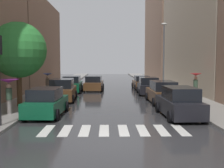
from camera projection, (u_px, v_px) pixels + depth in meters
ground_plane at (109, 87)px, 34.86m from camera, size 28.00×72.00×0.04m
sidewalk_left at (57, 87)px, 34.73m from camera, size 3.00×72.00×0.15m
sidewalk_right at (161, 87)px, 34.97m from camera, size 3.00×72.00×0.15m
crosswalk_stripes at (114, 130)px, 13.14m from camera, size 6.75×2.20×0.01m
building_left_mid at (25, 44)px, 36.72m from camera, size 6.00×18.38×11.06m
building_right_mid at (208, 19)px, 31.19m from camera, size 6.00×20.00×15.75m
building_right_far at (168, 11)px, 51.43m from camera, size 6.00×19.00×24.80m
parked_car_left_nearest at (46, 103)px, 16.62m from camera, size 2.19×4.42×1.67m
parked_car_left_second at (63, 90)px, 23.09m from camera, size 2.27×4.81×1.80m
parked_car_left_third at (72, 85)px, 29.20m from camera, size 2.05×4.37×1.71m
parked_car_right_nearest at (179, 103)px, 16.21m from camera, size 2.16×4.63×1.77m
parked_car_right_second at (163, 93)px, 21.54m from camera, size 2.13×4.76×1.73m
parked_car_right_third at (148, 86)px, 27.33m from camera, size 2.26×4.10×1.69m
parked_car_right_fourth at (141, 83)px, 32.65m from camera, size 2.03×4.04×1.56m
car_midroad at (94, 84)px, 31.04m from camera, size 2.21×4.71×1.63m
pedestrian_foreground at (47, 79)px, 27.05m from camera, size 0.92×0.92×1.92m
pedestrian_by_kerb at (9, 88)px, 16.38m from camera, size 1.17×1.17×2.03m
pedestrian_far_side at (196, 81)px, 22.89m from camera, size 0.96×0.96×2.11m
street_tree_left at (18, 50)px, 19.14m from camera, size 3.82×3.82×5.77m
lamp_post_right at (164, 52)px, 28.85m from camera, size 0.60×0.28×7.00m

